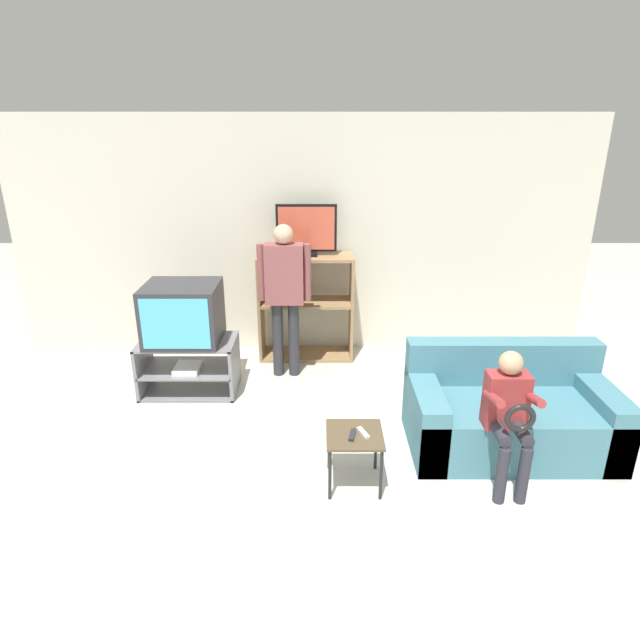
% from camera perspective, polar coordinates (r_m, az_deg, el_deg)
% --- Properties ---
extents(ground_plane, '(18.00, 18.00, 0.00)m').
position_cam_1_polar(ground_plane, '(3.56, -3.52, -24.69)').
color(ground_plane, beige).
extents(wall_back, '(6.40, 0.06, 2.60)m').
position_cam_1_polar(wall_back, '(5.98, -1.89, 8.76)').
color(wall_back, silver).
rests_on(wall_back, ground_plane).
extents(tv_stand, '(0.92, 0.53, 0.53)m').
position_cam_1_polar(tv_stand, '(5.40, -13.72, -4.82)').
color(tv_stand, slate).
rests_on(tv_stand, ground_plane).
extents(television_main, '(0.69, 0.60, 0.56)m').
position_cam_1_polar(television_main, '(5.22, -14.36, 0.72)').
color(television_main, '#2D2D33').
rests_on(television_main, tv_stand).
extents(media_shelf, '(1.03, 0.42, 1.17)m').
position_cam_1_polar(media_shelf, '(5.90, -1.46, 1.50)').
color(media_shelf, '#9E7A51').
rests_on(media_shelf, ground_plane).
extents(television_flat, '(0.64, 0.20, 0.54)m').
position_cam_1_polar(television_flat, '(5.70, -1.40, 9.45)').
color(television_flat, black).
rests_on(television_flat, media_shelf).
extents(snack_table, '(0.41, 0.41, 0.42)m').
position_cam_1_polar(snack_table, '(3.94, 3.75, -12.74)').
color(snack_table, brown).
rests_on(snack_table, ground_plane).
extents(remote_control_black, '(0.06, 0.15, 0.02)m').
position_cam_1_polar(remote_control_black, '(3.88, 3.52, -12.14)').
color(remote_control_black, '#232328').
rests_on(remote_control_black, snack_table).
extents(remote_control_white, '(0.09, 0.15, 0.02)m').
position_cam_1_polar(remote_control_white, '(3.90, 4.68, -11.90)').
color(remote_control_white, silver).
rests_on(remote_control_white, snack_table).
extents(couch, '(1.60, 0.86, 0.80)m').
position_cam_1_polar(couch, '(4.67, 19.52, -9.44)').
color(couch, teal).
rests_on(couch, ground_plane).
extents(person_standing_adult, '(0.53, 0.20, 1.59)m').
position_cam_1_polar(person_standing_adult, '(5.34, -3.74, 3.55)').
color(person_standing_adult, '#2D2D33').
rests_on(person_standing_adult, ground_plane).
extents(person_seated_child, '(0.33, 0.43, 1.02)m').
position_cam_1_polar(person_seated_child, '(4.04, 19.56, -9.06)').
color(person_seated_child, '#2D2D38').
rests_on(person_seated_child, ground_plane).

